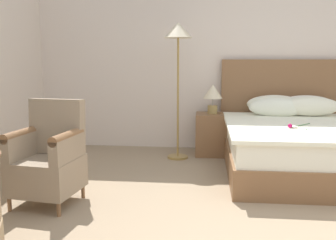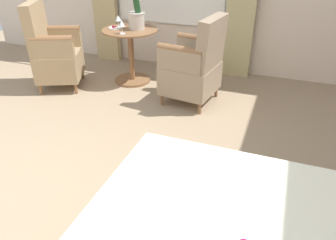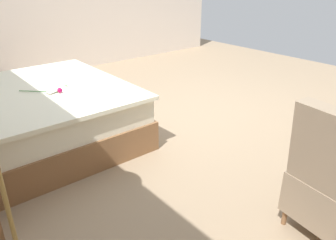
{
  "view_description": "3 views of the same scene",
  "coord_description": "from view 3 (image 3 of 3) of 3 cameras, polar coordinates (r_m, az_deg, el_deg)",
  "views": [
    {
      "loc": [
        -0.57,
        -2.59,
        1.34
      ],
      "look_at": [
        -0.97,
        1.27,
        0.72
      ],
      "focal_mm": 40.0,
      "sensor_mm": 36.0,
      "label": 1
    },
    {
      "loc": [
        1.25,
        1.59,
        1.67
      ],
      "look_at": [
        -0.59,
        0.9,
        0.56
      ],
      "focal_mm": 35.0,
      "sensor_mm": 36.0,
      "label": 2
    },
    {
      "loc": [
        -2.68,
        2.67,
        1.68
      ],
      "look_at": [
        -0.77,
        1.11,
        0.56
      ],
      "focal_mm": 35.0,
      "sensor_mm": 36.0,
      "label": 3
    }
  ],
  "objects": [
    {
      "name": "ground_plane",
      "position": [
        4.14,
        5.06,
        0.28
      ],
      "size": [
        7.77,
        7.77,
        0.0
      ],
      "primitive_type": "plane",
      "color": "#9A8367"
    },
    {
      "name": "bed",
      "position": [
        3.59,
        -26.06,
        0.13
      ],
      "size": [
        1.92,
        2.18,
        1.35
      ],
      "color": "brown",
      "rests_on": "ground"
    }
  ]
}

